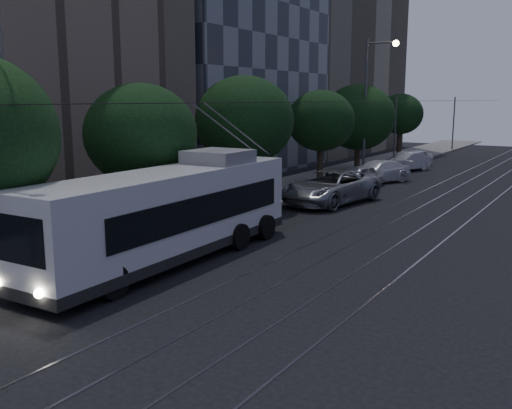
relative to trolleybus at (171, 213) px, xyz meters
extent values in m
plane|color=black|center=(2.90, 1.16, -1.74)|extent=(120.00, 120.00, 0.00)
cube|color=gray|center=(-4.60, 21.16, -1.66)|extent=(5.00, 90.00, 0.15)
cube|color=gray|center=(3.18, 21.16, -1.73)|extent=(0.08, 90.00, 0.02)
cube|color=gray|center=(4.62, 21.16, -1.73)|extent=(0.08, 90.00, 0.02)
cube|color=gray|center=(6.18, 21.16, -1.73)|extent=(0.08, 90.00, 0.02)
cube|color=gray|center=(7.62, 21.16, -1.73)|extent=(0.08, 90.00, 0.02)
cylinder|color=black|center=(-0.95, 21.16, 3.86)|extent=(0.02, 90.00, 0.02)
cylinder|color=black|center=(-0.25, 21.16, 3.86)|extent=(0.02, 90.00, 0.02)
cylinder|color=#515153|center=(-2.40, 11.16, 1.26)|extent=(0.14, 0.14, 6.00)
cylinder|color=#515153|center=(-2.40, 31.16, 1.26)|extent=(0.14, 0.14, 6.00)
cylinder|color=#515153|center=(-2.40, 51.16, 1.26)|extent=(0.14, 0.14, 6.00)
cube|color=#363B45|center=(-16.10, 23.16, 11.26)|extent=(14.00, 18.00, 26.00)
cube|color=#B8B8BA|center=(0.00, -0.17, 0.07)|extent=(2.94, 12.30, 2.90)
cube|color=black|center=(0.00, -0.17, -1.23)|extent=(2.98, 12.34, 0.36)
cube|color=black|center=(0.00, 0.34, 0.20)|extent=(2.93, 9.75, 1.07)
cube|color=black|center=(0.00, -6.25, 0.35)|extent=(2.30, 0.14, 1.32)
cube|color=black|center=(0.00, 5.91, 0.30)|extent=(2.10, 0.14, 1.02)
cube|color=#26E84B|center=(0.00, -6.25, 1.27)|extent=(1.63, 0.11, 0.33)
cube|color=gray|center=(0.00, 2.89, 1.78)|extent=(2.26, 2.30, 0.51)
sphere|color=white|center=(0.87, -6.30, -0.98)|extent=(0.26, 0.26, 0.26)
cylinder|color=#515153|center=(-0.31, 3.96, 2.74)|extent=(0.06, 4.61, 2.29)
cylinder|color=#515153|center=(0.31, 3.96, 2.74)|extent=(0.06, 4.61, 2.29)
cylinder|color=black|center=(-1.25, -4.08, -1.23)|extent=(0.31, 1.02, 1.02)
cylinder|color=black|center=(1.25, -4.08, -1.23)|extent=(0.31, 1.02, 1.02)
cylinder|color=black|center=(-1.25, 2.52, -1.23)|extent=(0.31, 1.02, 1.02)
cylinder|color=black|center=(1.25, 2.52, -1.23)|extent=(0.31, 1.02, 1.02)
cylinder|color=black|center=(-1.25, 4.48, -1.23)|extent=(0.31, 1.02, 1.02)
cylinder|color=black|center=(1.25, 4.48, -1.23)|extent=(0.31, 1.02, 1.02)
imported|color=#95979C|center=(-0.01, 13.52, -0.81)|extent=(4.03, 7.06, 1.86)
imported|color=#B4B5B9|center=(-0.93, 19.57, -0.99)|extent=(2.72, 4.67, 1.49)
imported|color=silver|center=(-0.70, 22.67, -0.97)|extent=(4.15, 5.71, 1.54)
imported|color=silver|center=(-1.05, 30.16, -0.98)|extent=(3.13, 4.85, 1.51)
imported|color=silver|center=(-1.36, 33.40, -1.00)|extent=(2.51, 4.59, 1.48)
cylinder|color=black|center=(-3.60, 2.38, -0.48)|extent=(0.44, 0.44, 2.52)
ellipsoid|color=black|center=(-3.60, 2.38, 2.55)|extent=(4.72, 4.72, 4.25)
cylinder|color=black|center=(-3.60, 10.23, -0.42)|extent=(0.44, 0.44, 2.64)
ellipsoid|color=black|center=(-3.60, 10.23, 2.88)|extent=(5.28, 5.28, 4.75)
cylinder|color=black|center=(-3.60, 19.56, -0.42)|extent=(0.44, 0.44, 2.63)
ellipsoid|color=black|center=(-3.60, 19.56, 2.59)|extent=(4.52, 4.52, 4.07)
cylinder|color=black|center=(-4.10, 27.32, -0.64)|extent=(0.44, 0.44, 2.20)
ellipsoid|color=black|center=(-4.10, 27.32, 2.61)|extent=(5.73, 5.73, 5.16)
cylinder|color=black|center=(-3.60, 36.06, -0.29)|extent=(0.44, 0.44, 2.90)
ellipsoid|color=black|center=(-3.60, 36.06, 2.69)|extent=(4.07, 4.07, 3.66)
cylinder|color=#515153|center=(-2.90, -4.31, 3.26)|extent=(0.20, 0.20, 10.00)
cylinder|color=#515153|center=(-2.86, 25.52, 3.34)|extent=(0.20, 0.20, 10.16)
cylinder|color=#515153|center=(-1.74, 25.52, 8.02)|extent=(2.24, 0.12, 0.12)
sphere|color=#FFCC8C|center=(-0.72, 25.52, 7.92)|extent=(0.44, 0.44, 0.44)
camera|label=1|loc=(13.19, -15.27, 4.00)|focal=40.00mm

